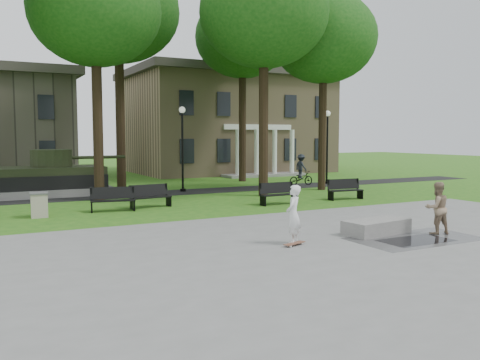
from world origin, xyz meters
The scene contains 23 objects.
ground centered at (0.00, 0.00, 0.00)m, with size 120.00×120.00×0.00m, color #245B15.
plaza centered at (0.00, -5.00, 0.01)m, with size 22.00×16.00×0.02m, color gray.
footpath centered at (0.00, 12.00, 0.01)m, with size 44.00×2.60×0.01m, color black.
building_right centered at (10.00, 26.00, 4.34)m, with size 17.00×12.00×8.60m.
tree_1 centered at (-4.50, 10.50, 8.95)m, with size 6.20×6.20×11.63m.
tree_2 centered at (3.50, 8.50, 9.32)m, with size 6.60×6.60×12.16m.
tree_3 centered at (8.00, 9.50, 8.60)m, with size 6.00×6.00×11.19m.
tree_4 centered at (-2.00, 16.00, 10.39)m, with size 7.20×7.20×13.50m.
tree_5 centered at (6.50, 16.50, 9.67)m, with size 6.40×6.40×12.44m.
lamp_mid centered at (0.50, 12.30, 2.79)m, with size 0.36×0.36×4.73m.
lamp_right centered at (10.50, 12.30, 2.79)m, with size 0.36×0.36×4.73m.
tank_monument centered at (-6.46, 14.00, 0.86)m, with size 7.45×3.40×2.40m.
puddle centered at (1.75, -3.52, 0.02)m, with size 2.20×1.20×0.00m, color black.
concrete_block centered at (1.45, -2.16, 0.24)m, with size 2.20×1.00×0.45m, color gray.
skateboard centered at (-1.83, -2.42, 0.06)m, with size 0.78×0.20×0.07m, color brown.
skateboarder centered at (-1.74, -2.21, 0.87)m, with size 0.62×0.41×1.70m, color white.
friend_watching centered at (3.11, -3.07, 0.85)m, with size 0.80×0.63×1.65m, color #957B60.
cyclist centered at (8.36, 12.13, 0.81)m, with size 1.77×1.01×1.98m.
park_bench_0 centered at (-4.79, 6.67, 0.52)m, with size 1.85×0.83×1.00m.
park_bench_1 centered at (-3.06, 7.04, 0.52)m, with size 1.84×0.73×1.00m.
park_bench_2 centered at (2.40, 5.29, 0.52)m, with size 1.81×0.57×1.00m.
park_bench_3 centered at (6.28, 5.34, 0.52)m, with size 1.83×0.69×1.00m.
trash_bin centered at (-7.66, 6.41, 0.49)m, with size 0.70×0.70×0.96m.
Camera 1 is at (-9.77, -14.25, 3.13)m, focal length 38.00 mm.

